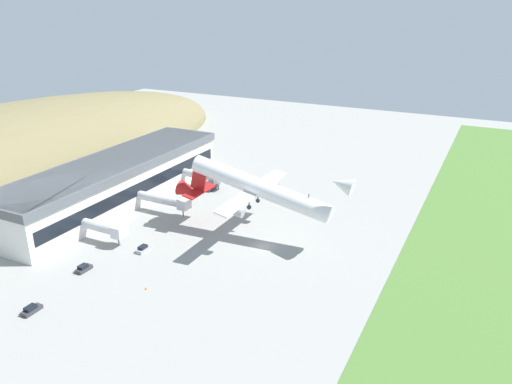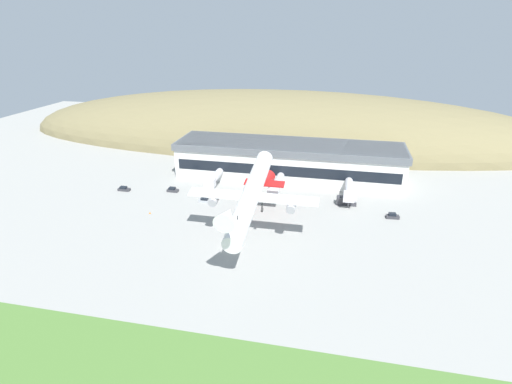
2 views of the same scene
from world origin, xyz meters
name	(u,v)px [view 2 (image 2 of 2)]	position (x,y,z in m)	size (l,w,h in m)	color
ground_plane	(231,247)	(0.00, 0.00, 0.00)	(353.45, 353.45, 0.00)	gray
hill_backdrop	(281,138)	(-3.45, 106.81, 0.00)	(268.44, 79.84, 46.17)	olive
terminal_building	(289,158)	(7.39, 52.96, 7.38)	(81.61, 20.58, 13.03)	white
jetway_0	(214,178)	(-15.81, 36.09, 3.99)	(3.38, 12.79, 5.43)	silver
jetway_1	(276,186)	(6.12, 33.84, 3.99)	(3.38, 17.06, 5.43)	silver
jetway_2	(349,190)	(29.15, 34.93, 3.99)	(3.38, 14.98, 5.43)	silver
cargo_airplane	(252,195)	(4.51, 4.34, 13.10)	(33.35, 48.48, 14.13)	white
service_car_0	(393,216)	(41.88, 25.65, 0.68)	(3.83, 1.98, 1.66)	#333338
service_car_1	(124,189)	(-45.58, 28.54, 0.61)	(4.08, 1.79, 1.47)	#333338
service_car_2	(205,200)	(-15.43, 25.14, 0.62)	(4.05, 1.71, 1.51)	#999EA3
service_car_3	(173,190)	(-29.00, 31.17, 0.63)	(3.83, 1.92, 1.54)	#333338
fuel_truck	(347,200)	(28.73, 32.58, 1.54)	(6.18, 2.52, 3.28)	#333338
traffic_cone_0	(150,213)	(-28.95, 13.81, 0.28)	(0.52, 0.52, 0.58)	orange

